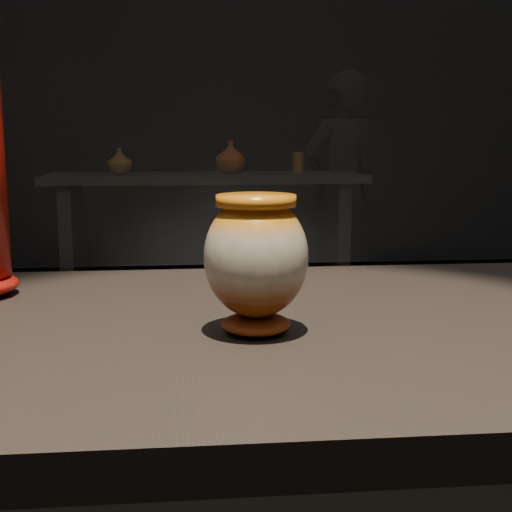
{
  "coord_description": "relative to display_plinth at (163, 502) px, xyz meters",
  "views": [
    {
      "loc": [
        0.04,
        -0.97,
        1.17
      ],
      "look_at": [
        0.13,
        -0.06,
        1.0
      ],
      "focal_mm": 50.0,
      "sensor_mm": 36.0,
      "label": 1
    }
  ],
  "objects": [
    {
      "name": "back_vase_left",
      "position": [
        -0.36,
        3.55,
        0.35
      ],
      "size": [
        0.17,
        0.17,
        0.16
      ],
      "primitive_type": "imported",
      "rotation": [
        0.0,
        0.0,
        0.1
      ],
      "color": "#966615",
      "rests_on": "back_shelf"
    },
    {
      "name": "visitor",
      "position": [
        1.11,
        3.84,
        0.15
      ],
      "size": [
        0.66,
        0.55,
        1.57
      ],
      "primitive_type": "imported",
      "rotation": [
        0.0,
        0.0,
        3.49
      ],
      "color": "black",
      "rests_on": "ground"
    },
    {
      "name": "main_vase",
      "position": [
        0.13,
        -0.06,
        0.37
      ],
      "size": [
        0.16,
        0.16,
        0.18
      ],
      "rotation": [
        0.0,
        0.0,
        0.22
      ],
      "color": "#74310A",
      "rests_on": "display_plinth"
    },
    {
      "name": "back_shelf",
      "position": [
        0.18,
        3.58,
        0.01
      ],
      "size": [
        2.0,
        0.6,
        0.9
      ],
      "color": "black",
      "rests_on": "ground"
    },
    {
      "name": "display_plinth",
      "position": [
        0.0,
        0.0,
        0.0
      ],
      "size": [
        2.0,
        0.8,
        0.9
      ],
      "color": "black",
      "rests_on": "ground"
    },
    {
      "name": "back_vase_mid",
      "position": [
        0.34,
        3.62,
        0.37
      ],
      "size": [
        0.22,
        0.22,
        0.2
      ],
      "primitive_type": "imported",
      "rotation": [
        0.0,
        0.0,
        4.84
      ],
      "color": "#74310A",
      "rests_on": "back_shelf"
    },
    {
      "name": "back_vase_right",
      "position": [
        0.77,
        3.56,
        0.34
      ],
      "size": [
        0.07,
        0.07,
        0.13
      ],
      "primitive_type": "cylinder",
      "color": "#966615",
      "rests_on": "back_shelf"
    }
  ]
}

